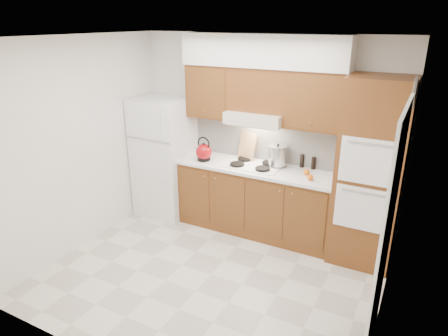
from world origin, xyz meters
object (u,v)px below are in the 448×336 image
at_px(fridge, 165,157).
at_px(stock_pot, 277,155).
at_px(oven_cabinet, 370,174).
at_px(kettle, 204,152).

distance_m(fridge, stock_pot, 1.70).
bearing_deg(stock_pot, oven_cabinet, -6.89).
xyz_separation_m(oven_cabinet, kettle, (-2.15, -0.09, -0.04)).
relative_size(fridge, kettle, 7.74).
distance_m(oven_cabinet, kettle, 2.15).
bearing_deg(fridge, kettle, -4.79).
xyz_separation_m(oven_cabinet, stock_pot, (-1.17, 0.14, -0.01)).
bearing_deg(kettle, stock_pot, 5.41).
bearing_deg(oven_cabinet, stock_pot, 173.11).
bearing_deg(stock_pot, kettle, -166.43).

